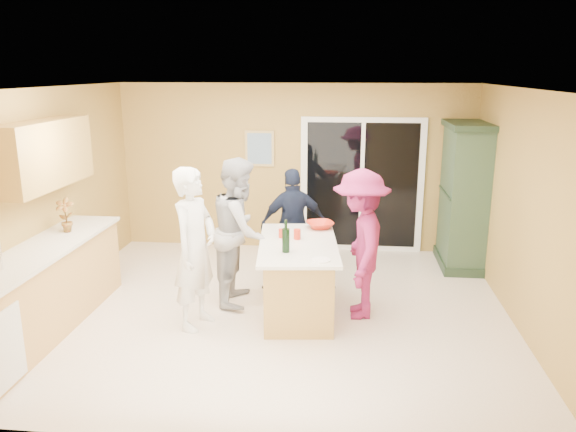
# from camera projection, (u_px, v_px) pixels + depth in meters

# --- Properties ---
(floor) EXTENTS (5.50, 5.50, 0.00)m
(floor) POSITION_uv_depth(u_px,v_px,m) (275.00, 310.00, 6.72)
(floor) COLOR silver
(floor) RESTS_ON ground
(ceiling) EXTENTS (5.50, 5.00, 0.10)m
(ceiling) POSITION_uv_depth(u_px,v_px,m) (273.00, 88.00, 6.06)
(ceiling) COLOR silver
(ceiling) RESTS_ON wall_back
(wall_back) EXTENTS (5.50, 0.10, 2.60)m
(wall_back) POSITION_uv_depth(u_px,v_px,m) (295.00, 168.00, 8.79)
(wall_back) COLOR tan
(wall_back) RESTS_ON ground
(wall_front) EXTENTS (5.50, 0.10, 2.60)m
(wall_front) POSITION_uv_depth(u_px,v_px,m) (228.00, 287.00, 3.98)
(wall_front) COLOR tan
(wall_front) RESTS_ON ground
(wall_left) EXTENTS (0.10, 5.00, 2.60)m
(wall_left) POSITION_uv_depth(u_px,v_px,m) (45.00, 199.00, 6.67)
(wall_left) COLOR tan
(wall_left) RESTS_ON ground
(wall_right) EXTENTS (0.10, 5.00, 2.60)m
(wall_right) POSITION_uv_depth(u_px,v_px,m) (524.00, 211.00, 6.11)
(wall_right) COLOR tan
(wall_right) RESTS_ON ground
(left_cabinet_run) EXTENTS (0.65, 3.05, 1.24)m
(left_cabinet_run) POSITION_uv_depth(u_px,v_px,m) (29.00, 301.00, 5.84)
(left_cabinet_run) COLOR tan
(left_cabinet_run) RESTS_ON floor
(upper_cabinets) EXTENTS (0.35, 1.60, 0.75)m
(upper_cabinets) POSITION_uv_depth(u_px,v_px,m) (45.00, 154.00, 6.31)
(upper_cabinets) COLOR tan
(upper_cabinets) RESTS_ON wall_left
(sliding_door) EXTENTS (1.90, 0.07, 2.10)m
(sliding_door) POSITION_uv_depth(u_px,v_px,m) (362.00, 185.00, 8.71)
(sliding_door) COLOR white
(sliding_door) RESTS_ON floor
(framed_picture) EXTENTS (0.46, 0.04, 0.56)m
(framed_picture) POSITION_uv_depth(u_px,v_px,m) (260.00, 148.00, 8.75)
(framed_picture) COLOR tan
(framed_picture) RESTS_ON wall_back
(kitchen_island) EXTENTS (1.05, 1.72, 0.86)m
(kitchen_island) POSITION_uv_depth(u_px,v_px,m) (298.00, 280.00, 6.59)
(kitchen_island) COLOR tan
(kitchen_island) RESTS_ON floor
(green_hutch) EXTENTS (0.60, 1.14, 2.09)m
(green_hutch) POSITION_uv_depth(u_px,v_px,m) (464.00, 198.00, 8.03)
(green_hutch) COLOR #1F3322
(green_hutch) RESTS_ON floor
(woman_white) EXTENTS (0.60, 0.75, 1.81)m
(woman_white) POSITION_uv_depth(u_px,v_px,m) (195.00, 249.00, 6.12)
(woman_white) COLOR white
(woman_white) RESTS_ON floor
(woman_grey) EXTENTS (0.70, 0.89, 1.79)m
(woman_grey) POSITION_uv_depth(u_px,v_px,m) (240.00, 231.00, 6.81)
(woman_grey) COLOR #ABABAD
(woman_grey) RESTS_ON floor
(woman_navy) EXTENTS (0.96, 0.61, 1.53)m
(woman_navy) POSITION_uv_depth(u_px,v_px,m) (293.00, 224.00, 7.60)
(woman_navy) COLOR #181F36
(woman_navy) RESTS_ON floor
(woman_magenta) EXTENTS (0.68, 1.14, 1.73)m
(woman_magenta) POSITION_uv_depth(u_px,v_px,m) (360.00, 244.00, 6.40)
(woman_magenta) COLOR #932051
(woman_magenta) RESTS_ON floor
(serving_bowl) EXTENTS (0.44, 0.44, 0.08)m
(serving_bowl) POSITION_uv_depth(u_px,v_px,m) (320.00, 225.00, 7.06)
(serving_bowl) COLOR red
(serving_bowl) RESTS_ON kitchen_island
(tulip_vase) EXTENTS (0.23, 0.16, 0.42)m
(tulip_vase) POSITION_uv_depth(u_px,v_px,m) (65.00, 215.00, 6.56)
(tulip_vase) COLOR red
(tulip_vase) RESTS_ON left_cabinet_run
(tumbler_near) EXTENTS (0.08, 0.08, 0.10)m
(tumbler_near) POSITION_uv_depth(u_px,v_px,m) (282.00, 233.00, 6.66)
(tumbler_near) COLOR red
(tumbler_near) RESTS_ON kitchen_island
(tumbler_far) EXTENTS (0.09, 0.09, 0.12)m
(tumbler_far) POSITION_uv_depth(u_px,v_px,m) (297.00, 234.00, 6.59)
(tumbler_far) COLOR red
(tumbler_far) RESTS_ON kitchen_island
(wine_bottle) EXTENTS (0.08, 0.08, 0.36)m
(wine_bottle) POSITION_uv_depth(u_px,v_px,m) (286.00, 240.00, 6.11)
(wine_bottle) COLOR black
(wine_bottle) RESTS_ON kitchen_island
(white_plate) EXTENTS (0.23, 0.23, 0.01)m
(white_plate) POSITION_uv_depth(u_px,v_px,m) (321.00, 260.00, 5.87)
(white_plate) COLOR white
(white_plate) RESTS_ON kitchen_island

